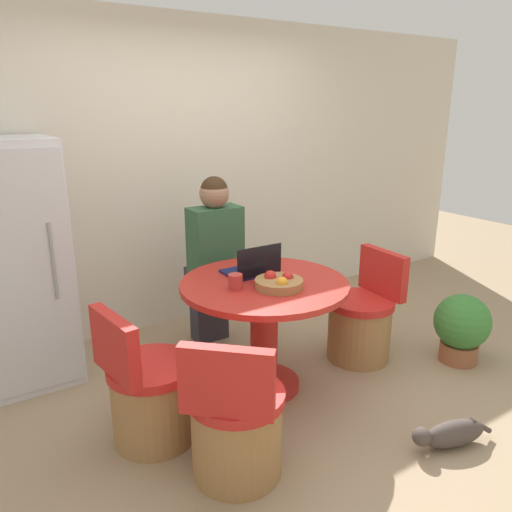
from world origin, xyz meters
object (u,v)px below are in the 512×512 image
(dining_table, at_px, (264,314))
(laptop, at_px, (252,268))
(person_seated, at_px, (213,253))
(fruit_bowl, at_px, (279,283))
(cat, at_px, (450,434))
(chair_right_side, at_px, (361,323))
(refrigerator, at_px, (11,266))
(chair_left_side, at_px, (150,396))
(potted_plant, at_px, (462,326))
(chair_near_left_corner, at_px, (236,427))

(dining_table, height_order, laptop, laptop)
(person_seated, distance_m, fruit_bowl, 0.92)
(cat, bearing_deg, chair_right_side, -91.44)
(chair_right_side, bearing_deg, person_seated, -131.65)
(refrigerator, height_order, person_seated, refrigerator)
(refrigerator, bearing_deg, cat, -48.44)
(refrigerator, height_order, chair_left_side, refrigerator)
(dining_table, bearing_deg, chair_right_side, -2.90)
(dining_table, bearing_deg, chair_left_side, -172.48)
(dining_table, relative_size, potted_plant, 2.08)
(refrigerator, distance_m, fruit_bowl, 1.82)
(chair_right_side, xyz_separation_m, person_seated, (-0.83, 0.82, 0.49))
(dining_table, relative_size, cat, 2.13)
(chair_near_left_corner, xyz_separation_m, fruit_bowl, (0.61, 0.49, 0.53))
(cat, bearing_deg, potted_plant, -130.73)
(chair_right_side, distance_m, person_seated, 1.27)
(refrigerator, distance_m, dining_table, 1.74)
(chair_left_side, relative_size, fruit_bowl, 2.73)
(chair_right_side, bearing_deg, chair_near_left_corner, -65.19)
(chair_right_side, bearing_deg, refrigerator, -112.95)
(person_seated, xyz_separation_m, potted_plant, (1.42, -1.28, -0.48))
(chair_near_left_corner, bearing_deg, fruit_bowl, -97.99)
(refrigerator, distance_m, chair_near_left_corner, 1.92)
(chair_right_side, distance_m, potted_plant, 0.75)
(laptop, bearing_deg, fruit_bowl, 90.58)
(person_seated, height_order, fruit_bowl, person_seated)
(person_seated, xyz_separation_m, fruit_bowl, (-0.02, -0.92, 0.04))
(dining_table, bearing_deg, person_seated, 87.30)
(laptop, xyz_separation_m, cat, (0.53, -1.28, -0.74))
(chair_left_side, height_order, chair_near_left_corner, same)
(cat, bearing_deg, dining_table, -48.43)
(dining_table, distance_m, potted_plant, 1.56)
(dining_table, relative_size, laptop, 3.25)
(potted_plant, bearing_deg, dining_table, 160.97)
(dining_table, xyz_separation_m, potted_plant, (1.46, -0.50, -0.26))
(dining_table, height_order, chair_left_side, chair_left_side)
(chair_near_left_corner, bearing_deg, chair_left_side, -19.60)
(person_seated, relative_size, cat, 2.65)
(chair_left_side, xyz_separation_m, fruit_bowl, (0.88, -0.03, 0.53))
(cat, bearing_deg, chair_near_left_corner, -7.23)
(chair_near_left_corner, height_order, potted_plant, chair_near_left_corner)
(refrigerator, xyz_separation_m, chair_left_side, (0.50, -1.15, -0.56))
(refrigerator, bearing_deg, dining_table, -37.27)
(person_seated, height_order, laptop, person_seated)
(person_seated, height_order, potted_plant, person_seated)
(dining_table, bearing_deg, fruit_bowl, -83.62)
(fruit_bowl, bearing_deg, laptop, 90.58)
(refrigerator, bearing_deg, potted_plant, -28.64)
(chair_right_side, xyz_separation_m, chair_left_side, (-1.73, -0.07, 0.00))
(chair_left_side, bearing_deg, chair_right_side, -95.21)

